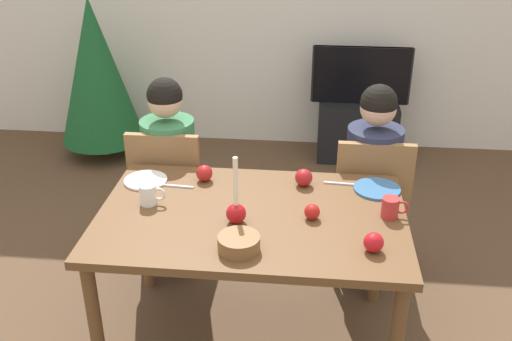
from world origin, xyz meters
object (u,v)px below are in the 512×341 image
at_px(dining_table, 252,229).
at_px(apple_by_right_mug, 204,173).
at_px(christmas_tree, 96,71).
at_px(mug_left, 149,194).
at_px(bowl_walnuts, 239,243).
at_px(apple_far_edge, 374,242).
at_px(plate_left, 146,180).
at_px(candle_centerpiece, 236,209).
at_px(mug_right, 391,208).
at_px(tv_stand, 357,130).
at_px(chair_left, 170,190).
at_px(person_left_child, 171,179).
at_px(apple_near_candle, 304,178).
at_px(chair_right, 370,200).
at_px(plate_right, 377,189).
at_px(person_right_child, 370,188).
at_px(apple_by_left_plate, 312,212).
at_px(tv, 361,75).

relative_size(dining_table, apple_by_right_mug, 16.86).
distance_m(christmas_tree, mug_left, 2.33).
distance_m(bowl_walnuts, apple_far_edge, 0.55).
bearing_deg(plate_left, candle_centerpiece, -34.02).
height_order(mug_right, bowl_walnuts, mug_right).
xyz_separation_m(tv_stand, plate_left, (-1.20, -2.04, 0.52)).
bearing_deg(mug_left, apple_by_right_mug, 50.14).
xyz_separation_m(plate_left, apple_far_edge, (1.09, -0.51, 0.04)).
bearing_deg(candle_centerpiece, bowl_walnuts, -79.43).
bearing_deg(chair_left, tv_stand, 55.37).
relative_size(person_left_child, plate_left, 5.42).
bearing_deg(mug_right, apple_near_candle, 146.34).
height_order(christmas_tree, candle_centerpiece, christmas_tree).
bearing_deg(mug_left, tv_stand, 63.68).
height_order(chair_right, bowl_walnuts, chair_right).
xyz_separation_m(tv_stand, apple_far_edge, (-0.11, -2.55, 0.55)).
bearing_deg(bowl_walnuts, tv_stand, 75.89).
relative_size(plate_right, apple_far_edge, 2.72).
relative_size(chair_left, person_right_child, 0.77).
xyz_separation_m(mug_right, bowl_walnuts, (-0.64, -0.33, -0.02)).
xyz_separation_m(chair_right, tv_stand, (0.04, 1.69, -0.27)).
relative_size(chair_left, apple_by_left_plate, 12.62).
bearing_deg(apple_by_left_plate, plate_right, 44.17).
xyz_separation_m(mug_right, apple_by_left_plate, (-0.35, -0.05, -0.01)).
bearing_deg(tv_stand, plate_right, -91.28).
distance_m(tv_stand, tv, 0.47).
xyz_separation_m(candle_centerpiece, mug_right, (0.68, 0.12, -0.02)).
relative_size(mug_left, apple_by_right_mug, 1.52).
relative_size(candle_centerpiece, mug_left, 2.53).
bearing_deg(apple_by_right_mug, chair_left, 130.94).
bearing_deg(candle_centerpiece, christmas_tree, 122.90).
distance_m(chair_left, candle_centerpiece, 0.89).
height_order(person_right_child, mug_left, person_right_child).
height_order(chair_right, plate_left, chair_right).
bearing_deg(tv_stand, apple_by_right_mug, -114.27).
height_order(chair_right, apple_by_left_plate, chair_right).
bearing_deg(apple_by_right_mug, mug_left, -129.86).
bearing_deg(tv, mug_right, -90.19).
distance_m(mug_right, apple_near_candle, 0.48).
bearing_deg(christmas_tree, plate_left, -63.64).
xyz_separation_m(plate_right, bowl_walnuts, (-0.61, -0.58, 0.03)).
bearing_deg(plate_right, plate_left, -178.61).
height_order(mug_left, apple_by_left_plate, mug_left).
xyz_separation_m(person_left_child, tv_stand, (1.17, 1.66, -0.33)).
xyz_separation_m(christmas_tree, apple_far_edge, (2.02, -2.38, 0.06)).
bearing_deg(tv, candle_centerpiece, -106.17).
xyz_separation_m(person_right_child, mug_right, (0.03, -0.61, 0.23)).
height_order(chair_right, mug_left, chair_right).
distance_m(person_left_child, christmas_tree, 1.78).
xyz_separation_m(tv, mug_left, (-1.12, -2.26, 0.09)).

